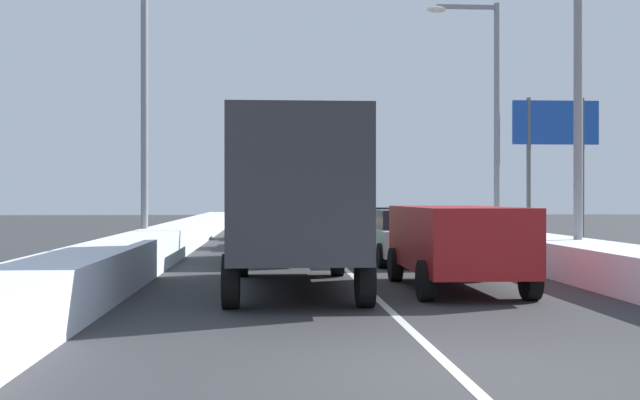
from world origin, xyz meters
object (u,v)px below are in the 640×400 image
(sedan_maroon_right_lane_third, at_px, (376,228))
(sedan_silver_right_lane_second, at_px, (406,236))
(sedan_white_right_lane_fourth, at_px, (348,222))
(sedan_tan_center_lane_fourth, at_px, (270,221))
(suv_red_right_lane_nearest, at_px, (456,239))
(roadside_sign_right, at_px, (556,138))
(box_truck_center_lane_nearest, at_px, (294,195))
(street_lamp_right_near, at_px, (565,61))
(street_lamp_left_mid, at_px, (155,81))
(suv_green_center_lane_second, at_px, (272,226))
(street_lamp_right_mid, at_px, (488,103))
(traffic_light_gantry, at_px, (338,158))
(sedan_gray_center_lane_third, at_px, (274,227))

(sedan_maroon_right_lane_third, bearing_deg, sedan_silver_right_lane_second, -89.87)
(sedan_white_right_lane_fourth, distance_m, sedan_tan_center_lane_fourth, 3.77)
(suv_red_right_lane_nearest, xyz_separation_m, roadside_sign_right, (6.70, 12.51, 3.00))
(box_truck_center_lane_nearest, height_order, street_lamp_right_near, street_lamp_right_near)
(sedan_silver_right_lane_second, distance_m, sedan_white_right_lane_fourth, 12.90)
(roadside_sign_right, bearing_deg, street_lamp_left_mid, -167.73)
(box_truck_center_lane_nearest, height_order, suv_green_center_lane_second, box_truck_center_lane_nearest)
(street_lamp_right_mid, bearing_deg, traffic_light_gantry, 97.87)
(box_truck_center_lane_nearest, bearing_deg, traffic_light_gantry, 83.59)
(roadside_sign_right, bearing_deg, street_lamp_right_mid, -173.49)
(sedan_maroon_right_lane_third, height_order, suv_green_center_lane_second, suv_green_center_lane_second)
(sedan_white_right_lane_fourth, xyz_separation_m, box_truck_center_lane_nearest, (-3.04, -19.29, 1.14))
(sedan_white_right_lane_fourth, relative_size, box_truck_center_lane_nearest, 0.63)
(sedan_silver_right_lane_second, relative_size, sedan_tan_center_lane_fourth, 1.00)
(sedan_gray_center_lane_third, bearing_deg, street_lamp_right_mid, -13.94)
(sedan_white_right_lane_fourth, bearing_deg, suv_red_right_lane_nearest, -89.34)
(traffic_light_gantry, bearing_deg, sedan_maroon_right_lane_third, -91.73)
(sedan_silver_right_lane_second, xyz_separation_m, box_truck_center_lane_nearest, (-3.36, -6.39, 1.14))
(sedan_maroon_right_lane_third, height_order, sedan_white_right_lane_fourth, same)
(suv_red_right_lane_nearest, relative_size, sedan_gray_center_lane_third, 1.09)
(street_lamp_right_near, bearing_deg, box_truck_center_lane_nearest, -152.84)
(traffic_light_gantry, distance_m, street_lamp_left_mid, 27.88)
(sedan_maroon_right_lane_third, relative_size, roadside_sign_right, 0.82)
(suv_green_center_lane_second, height_order, street_lamp_right_near, street_lamp_right_near)
(sedan_tan_center_lane_fourth, xyz_separation_m, traffic_light_gantry, (4.50, 15.37, 3.73))
(sedan_maroon_right_lane_third, relative_size, street_lamp_left_mid, 0.48)
(street_lamp_right_near, relative_size, street_lamp_right_mid, 1.00)
(sedan_white_right_lane_fourth, bearing_deg, sedan_gray_center_lane_third, -122.76)
(suv_red_right_lane_nearest, distance_m, street_lamp_left_mid, 12.79)
(traffic_light_gantry, xyz_separation_m, street_lamp_right_near, (2.80, -32.58, 0.75))
(street_lamp_right_mid, relative_size, roadside_sign_right, 1.61)
(sedan_tan_center_lane_fourth, xyz_separation_m, street_lamp_right_mid, (7.80, -8.52, 4.48))
(box_truck_center_lane_nearest, xyz_separation_m, sedan_tan_center_lane_fourth, (-0.45, 20.72, -1.14))
(sedan_tan_center_lane_fourth, bearing_deg, street_lamp_left_mid, -107.87)
(sedan_tan_center_lane_fourth, relative_size, street_lamp_left_mid, 0.48)
(sedan_maroon_right_lane_third, distance_m, box_truck_center_lane_nearest, 13.00)
(sedan_white_right_lane_fourth, distance_m, street_lamp_left_mid, 13.04)
(sedan_white_right_lane_fourth, height_order, street_lamp_right_near, street_lamp_right_near)
(suv_red_right_lane_nearest, height_order, sedan_silver_right_lane_second, suv_red_right_lane_nearest)
(suv_green_center_lane_second, bearing_deg, sedan_silver_right_lane_second, -16.09)
(street_lamp_right_mid, distance_m, roadside_sign_right, 2.90)
(suv_red_right_lane_nearest, height_order, sedan_gray_center_lane_third, suv_red_right_lane_nearest)
(sedan_silver_right_lane_second, relative_size, suv_green_center_lane_second, 0.92)
(street_lamp_right_mid, bearing_deg, sedan_tan_center_lane_fourth, 132.49)
(sedan_silver_right_lane_second, xyz_separation_m, sedan_tan_center_lane_fourth, (-3.80, 14.33, 0.00))
(sedan_white_right_lane_fourth, distance_m, roadside_sign_right, 10.23)
(box_truck_center_lane_nearest, bearing_deg, street_lamp_left_mid, 113.37)
(suv_red_right_lane_nearest, xyz_separation_m, street_lamp_right_near, (3.59, 3.53, 4.23))
(sedan_tan_center_lane_fourth, relative_size, street_lamp_right_mid, 0.51)
(box_truck_center_lane_nearest, relative_size, traffic_light_gantry, 0.95)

